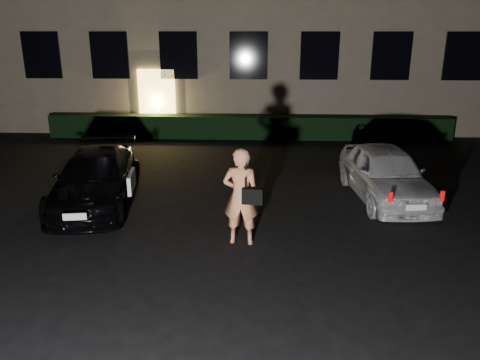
{
  "coord_description": "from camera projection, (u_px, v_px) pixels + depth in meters",
  "views": [
    {
      "loc": [
        0.52,
        -6.87,
        3.98
      ],
      "look_at": [
        0.11,
        2.0,
        1.09
      ],
      "focal_mm": 35.0,
      "sensor_mm": 36.0,
      "label": 1
    }
  ],
  "objects": [
    {
      "name": "hedge",
      "position": [
        248.0,
        127.0,
        17.62
      ],
      "size": [
        15.0,
        0.7,
        0.85
      ],
      "primitive_type": "cube",
      "color": "black",
      "rests_on": "ground"
    },
    {
      "name": "hatch",
      "position": [
        385.0,
        173.0,
        11.27
      ],
      "size": [
        1.89,
        3.93,
        1.3
      ],
      "rotation": [
        0.0,
        0.0,
        0.1
      ],
      "color": "silver",
      "rests_on": "ground"
    },
    {
      "name": "ground",
      "position": [
        228.0,
        279.0,
        7.78
      ],
      "size": [
        80.0,
        80.0,
        0.0
      ],
      "primitive_type": "plane",
      "color": "black",
      "rests_on": "ground"
    },
    {
      "name": "man",
      "position": [
        241.0,
        196.0,
        8.82
      ],
      "size": [
        0.79,
        0.52,
        1.9
      ],
      "rotation": [
        0.0,
        0.0,
        3.05
      ],
      "color": "#DC8659",
      "rests_on": "ground"
    },
    {
      "name": "sedan",
      "position": [
        96.0,
        178.0,
        11.0
      ],
      "size": [
        2.31,
        4.41,
        1.22
      ],
      "rotation": [
        0.0,
        0.0,
        0.15
      ],
      "color": "black",
      "rests_on": "ground"
    }
  ]
}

